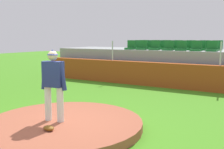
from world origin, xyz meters
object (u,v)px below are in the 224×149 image
(stadium_chair_4, at_px, (181,47))
(stadium_chair_16, at_px, (166,46))
(stadium_chair_7, at_px, (138,46))
(stadium_chair_19, at_px, (205,47))
(stadium_chair_11, at_px, (187,47))
(stadium_chair_0, at_px, (131,47))
(stadium_chair_20, at_px, (217,47))
(fielding_glove, at_px, (49,128))
(stadium_chair_17, at_px, (178,46))
(pitcher, at_px, (53,80))
(baseball, at_px, (48,108))
(stadium_chair_8, at_px, (149,46))
(stadium_chair_9, at_px, (161,47))
(stadium_chair_5, at_px, (196,48))
(stadium_chair_14, at_px, (143,46))
(stadium_chair_2, at_px, (155,47))
(stadium_chair_12, at_px, (200,47))
(stadium_chair_13, at_px, (214,47))
(stadium_chair_6, at_px, (212,48))
(stadium_chair_15, at_px, (155,46))
(stadium_chair_10, at_px, (173,47))
(stadium_chair_3, at_px, (169,47))
(stadium_chair_18, at_px, (191,47))
(stadium_chair_1, at_px, (142,47))

(stadium_chair_4, relative_size, stadium_chair_16, 1.00)
(stadium_chair_7, height_order, stadium_chair_19, same)
(stadium_chair_19, bearing_deg, stadium_chair_11, 52.57)
(stadium_chair_0, bearing_deg, stadium_chair_20, -156.83)
(stadium_chair_0, relative_size, stadium_chair_16, 1.00)
(fielding_glove, xyz_separation_m, stadium_chair_17, (-0.20, 10.56, 1.57))
(pitcher, relative_size, baseball, 24.53)
(stadium_chair_8, height_order, stadium_chair_9, same)
(stadium_chair_5, xyz_separation_m, stadium_chair_14, (-3.52, 1.77, 0.00))
(stadium_chair_2, distance_m, stadium_chair_19, 2.79)
(stadium_chair_16, bearing_deg, stadium_chair_2, 90.73)
(stadium_chair_8, bearing_deg, stadium_chair_17, -147.46)
(stadium_chair_4, xyz_separation_m, stadium_chair_16, (-1.40, 1.72, 0.00))
(stadium_chair_12, height_order, stadium_chair_14, same)
(stadium_chair_8, distance_m, stadium_chair_17, 1.61)
(stadium_chair_13, height_order, stadium_chair_14, same)
(stadium_chair_6, xyz_separation_m, stadium_chair_12, (-0.71, 0.85, 0.00))
(stadium_chair_15, bearing_deg, stadium_chair_4, 139.48)
(fielding_glove, distance_m, stadium_chair_7, 10.09)
(fielding_glove, xyz_separation_m, stadium_chair_10, (-0.20, 9.67, 1.57))
(pitcher, height_order, baseball, pitcher)
(baseball, xyz_separation_m, stadium_chair_4, (1.76, 7.51, 1.59))
(stadium_chair_10, relative_size, stadium_chair_13, 1.00)
(stadium_chair_3, bearing_deg, fielding_glove, 91.03)
(pitcher, xyz_separation_m, stadium_chair_20, (2.26, 9.97, 0.57))
(stadium_chair_12, bearing_deg, stadium_chair_14, -13.96)
(stadium_chair_5, relative_size, stadium_chair_20, 1.00)
(stadium_chair_6, distance_m, stadium_chair_7, 4.29)
(stadium_chair_3, xyz_separation_m, stadium_chair_10, (-0.04, 0.86, 0.00))
(stadium_chair_7, distance_m, stadium_chair_16, 1.59)
(stadium_chair_3, xyz_separation_m, stadium_chair_16, (-0.75, 1.74, 0.00))
(stadium_chair_3, height_order, stadium_chair_15, same)
(stadium_chair_12, bearing_deg, stadium_chair_16, -22.26)
(stadium_chair_2, xyz_separation_m, stadium_chair_5, (2.10, 0.01, 0.00))
(stadium_chair_14, distance_m, stadium_chair_19, 3.54)
(stadium_chair_18, bearing_deg, stadium_chair_1, 39.52)
(stadium_chair_13, xyz_separation_m, stadium_chair_16, (-2.80, 0.85, 0.00))
(stadium_chair_10, relative_size, stadium_chair_14, 1.00)
(stadium_chair_8, bearing_deg, stadium_chair_18, -157.35)
(stadium_chair_8, xyz_separation_m, stadium_chair_10, (1.36, -0.03, 0.00))
(stadium_chair_3, bearing_deg, pitcher, 88.52)
(stadium_chair_2, height_order, stadium_chair_19, same)
(stadium_chair_7, relative_size, stadium_chair_19, 1.00)
(stadium_chair_3, xyz_separation_m, stadium_chair_6, (2.09, 0.03, 0.00))
(baseball, xyz_separation_m, stadium_chair_6, (3.21, 7.52, 1.59))
(baseball, distance_m, stadium_chair_1, 7.67)
(stadium_chair_4, height_order, stadium_chair_5, same)
(pitcher, distance_m, stadium_chair_4, 8.29)
(stadium_chair_3, distance_m, stadium_chair_11, 1.09)
(stadium_chair_13, relative_size, stadium_chair_14, 1.00)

